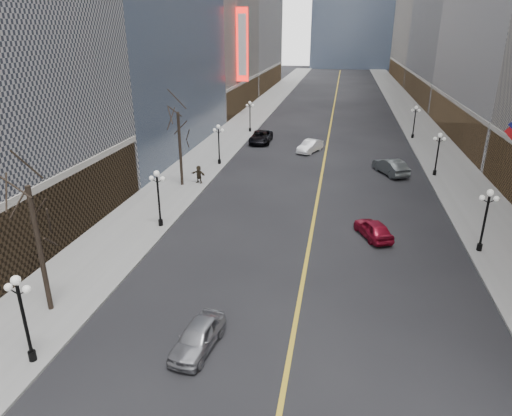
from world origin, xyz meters
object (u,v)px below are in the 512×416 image
at_px(streetlamp_west_3, 250,113).
at_px(car_sb_mid, 373,229).
at_px(streetlamp_east_1, 486,214).
at_px(car_nb_far, 261,137).
at_px(car_nb_near, 198,337).
at_px(car_nb_mid, 310,146).
at_px(streetlamp_west_2, 219,140).
at_px(streetlamp_east_2, 438,150).
at_px(car_sb_far, 391,167).
at_px(streetlamp_east_3, 415,118).
at_px(streetlamp_west_1, 158,193).
at_px(streetlamp_west_0, 22,310).

distance_m(streetlamp_west_3, car_sb_mid, 38.57).
xyz_separation_m(streetlamp_east_1, car_nb_far, (-20.80, 29.64, -2.08)).
relative_size(car_nb_near, car_nb_mid, 0.88).
xyz_separation_m(streetlamp_west_2, streetlamp_west_3, (0.00, 18.00, 0.00)).
xyz_separation_m(streetlamp_west_2, car_nb_near, (7.33, -31.58, -2.21)).
relative_size(streetlamp_east_2, car_sb_far, 0.88).
bearing_deg(car_sb_mid, car_nb_far, -87.66).
height_order(streetlamp_east_3, car_nb_far, streetlamp_east_3).
distance_m(streetlamp_east_1, car_nb_far, 36.27).
xyz_separation_m(streetlamp_west_1, car_sb_far, (19.02, 17.96, -2.06)).
height_order(streetlamp_east_3, car_nb_mid, streetlamp_east_3).
distance_m(streetlamp_east_2, streetlamp_west_2, 23.60).
height_order(car_nb_near, car_nb_mid, car_nb_mid).
xyz_separation_m(streetlamp_east_3, streetlamp_west_0, (-23.60, -52.00, 0.00)).
relative_size(streetlamp_west_3, car_nb_far, 0.77).
height_order(streetlamp_east_1, car_nb_near, streetlamp_east_1).
height_order(streetlamp_east_3, car_sb_far, streetlamp_east_3).
distance_m(streetlamp_east_3, streetlamp_west_2, 29.68).
distance_m(streetlamp_east_3, car_sb_mid, 35.65).
bearing_deg(streetlamp_west_1, streetlamp_east_1, 0.00).
bearing_deg(streetlamp_west_3, streetlamp_east_1, -56.75).
bearing_deg(car_nb_mid, streetlamp_east_1, -39.80).
height_order(car_nb_near, car_sb_far, car_sb_far).
relative_size(streetlamp_west_0, car_nb_mid, 0.98).
xyz_separation_m(streetlamp_east_1, car_sb_mid, (-7.21, 1.15, -2.20)).
distance_m(streetlamp_east_2, car_nb_mid, 16.01).
relative_size(streetlamp_east_3, streetlamp_west_2, 1.00).
bearing_deg(car_nb_mid, streetlamp_west_1, -88.70).
relative_size(streetlamp_east_1, car_sb_mid, 1.10).
height_order(streetlamp_east_2, car_nb_near, streetlamp_east_2).
bearing_deg(car_sb_far, streetlamp_east_2, 155.65).
height_order(streetlamp_west_2, car_nb_near, streetlamp_west_2).
distance_m(streetlamp_east_2, car_nb_far, 23.93).
height_order(car_nb_near, car_nb_far, car_nb_far).
distance_m(streetlamp_east_3, car_nb_far, 21.85).
bearing_deg(streetlamp_west_0, streetlamp_east_1, 34.14).
relative_size(streetlamp_west_1, car_sb_far, 0.88).
xyz_separation_m(streetlamp_east_3, car_nb_far, (-20.80, -6.36, -2.08)).
bearing_deg(streetlamp_east_3, streetlamp_west_0, -114.41).
bearing_deg(streetlamp_west_0, streetlamp_west_1, 90.00).
distance_m(streetlamp_west_1, car_nb_mid, 27.70).
bearing_deg(car_sb_far, streetlamp_east_3, -129.13).
xyz_separation_m(streetlamp_east_1, streetlamp_west_0, (-23.60, -16.00, 0.00)).
bearing_deg(streetlamp_east_1, car_nb_near, -140.16).
height_order(streetlamp_west_2, car_nb_far, streetlamp_west_2).
bearing_deg(streetlamp_west_3, streetlamp_west_0, -90.00).
distance_m(streetlamp_west_2, car_sb_far, 19.13).
bearing_deg(streetlamp_west_1, streetlamp_west_2, 90.00).
relative_size(streetlamp_west_0, streetlamp_west_2, 1.00).
bearing_deg(car_sb_mid, car_nb_near, 35.25).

